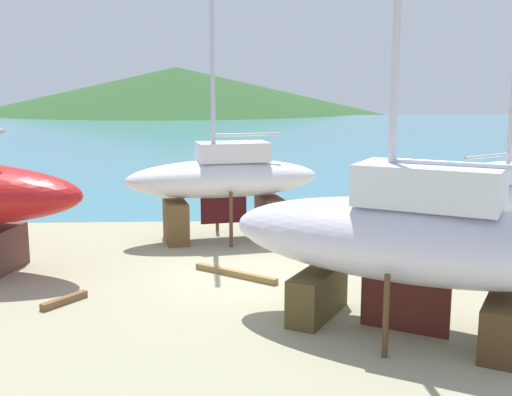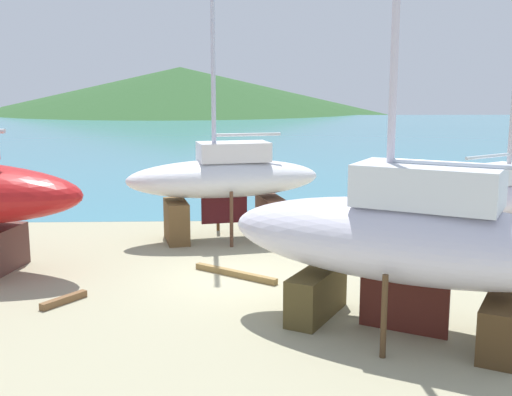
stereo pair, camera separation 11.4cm
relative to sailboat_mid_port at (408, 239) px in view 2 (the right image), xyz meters
The scene contains 8 objects.
ground_plane 4.19m from the sailboat_mid_port, behind, with size 43.45×43.45×0.00m, color #9D9878.
sea_water 56.34m from the sailboat_mid_port, 93.66° to the left, with size 142.37×89.49×0.01m, color teal.
headland_hill 124.91m from the sailboat_mid_port, 96.98° to the left, with size 162.77×162.77×18.30m, color #294F26.
sailboat_mid_port is the anchor object (origin of this frame).
sailboat_small_center 9.49m from the sailboat_mid_port, 114.81° to the left, with size 6.98×3.56×11.12m.
sailboat_large_starboard 8.54m from the sailboat_mid_port, 54.52° to the left, with size 6.30×4.96×9.28m.
timber_plank_far 5.84m from the sailboat_mid_port, 131.45° to the left, with size 2.74×0.18×0.17m, color olive.
timber_long_aft 8.34m from the sailboat_mid_port, 165.16° to the left, with size 1.31×0.18×0.17m, color brown.
Camera 2 is at (-0.04, -16.74, 5.25)m, focal length 44.03 mm.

